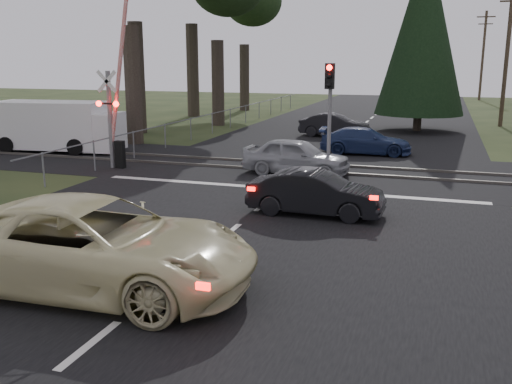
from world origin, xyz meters
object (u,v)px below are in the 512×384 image
at_px(crossing_signal, 115,116).
at_px(blue_sedan, 365,141).
at_px(utility_pole_mid, 507,51).
at_px(dark_car_far, 335,125).
at_px(silver_car, 296,157).
at_px(white_van, 60,126).
at_px(dark_hatchback, 316,193).
at_px(cream_coupe, 94,245).
at_px(utility_pole_far, 483,54).
at_px(traffic_signal_center, 329,100).

bearing_deg(crossing_signal, blue_sedan, 36.04).
relative_size(utility_pole_mid, dark_car_far, 2.34).
distance_m(silver_car, white_van, 12.07).
distance_m(dark_car_far, white_van, 14.48).
relative_size(dark_hatchback, white_van, 0.61).
distance_m(dark_hatchback, white_van, 15.65).
distance_m(cream_coupe, blue_sedan, 17.55).
bearing_deg(utility_pole_mid, cream_coupe, -107.27).
xyz_separation_m(silver_car, white_van, (-11.89, 2.05, 0.49)).
bearing_deg(dark_car_far, white_van, 131.99).
bearing_deg(crossing_signal, utility_pole_far, 70.77).
bearing_deg(crossing_signal, cream_coupe, -60.53).
bearing_deg(dark_hatchback, cream_coupe, 157.74).
relative_size(crossing_signal, cream_coupe, 1.13).
distance_m(crossing_signal, silver_car, 7.27).
distance_m(traffic_signal_center, utility_pole_mid, 20.82).
bearing_deg(traffic_signal_center, cream_coupe, -100.40).
height_order(cream_coupe, blue_sedan, cream_coupe).
bearing_deg(blue_sedan, traffic_signal_center, 168.92).
bearing_deg(blue_sedan, cream_coupe, 166.35).
relative_size(crossing_signal, silver_car, 1.74).
bearing_deg(crossing_signal, dark_hatchback, -26.19).
relative_size(cream_coupe, dark_hatchback, 1.65).
relative_size(crossing_signal, traffic_signal_center, 1.70).
xyz_separation_m(utility_pole_far, blue_sedan, (-6.85, -38.72, -4.13)).
bearing_deg(cream_coupe, dark_hatchback, -26.52).
xyz_separation_m(crossing_signal, cream_coupe, (6.12, -10.83, -1.20)).
relative_size(traffic_signal_center, utility_pole_mid, 0.46).
bearing_deg(traffic_signal_center, utility_pole_mid, 68.79).
relative_size(traffic_signal_center, utility_pole_far, 0.46).
distance_m(utility_pole_mid, white_van, 27.08).
xyz_separation_m(crossing_signal, dark_car_far, (6.52, 11.98, -1.42)).
bearing_deg(dark_hatchback, utility_pole_mid, -13.81).
relative_size(utility_pole_far, white_van, 1.47).
height_order(cream_coupe, white_van, white_van).
height_order(utility_pole_far, cream_coupe, utility_pole_far).
distance_m(traffic_signal_center, blue_sedan, 6.06).
relative_size(silver_car, dark_car_far, 1.04).
relative_size(traffic_signal_center, blue_sedan, 1.00).
distance_m(silver_car, dark_car_far, 11.07).
relative_size(cream_coupe, blue_sedan, 1.49).
distance_m(utility_pole_far, cream_coupe, 57.00).
relative_size(utility_pole_far, cream_coupe, 1.46).
xyz_separation_m(dark_hatchback, blue_sedan, (-0.04, 10.91, -0.02)).
xyz_separation_m(dark_car_far, white_van, (-11.33, -9.00, 0.54)).
bearing_deg(utility_pole_mid, silver_car, -114.28).
xyz_separation_m(utility_pole_mid, silver_car, (-8.70, -19.29, -4.04)).
bearing_deg(crossing_signal, traffic_signal_center, 6.15).
distance_m(utility_pole_far, dark_car_far, 34.74).
bearing_deg(crossing_signal, white_van, 148.26).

